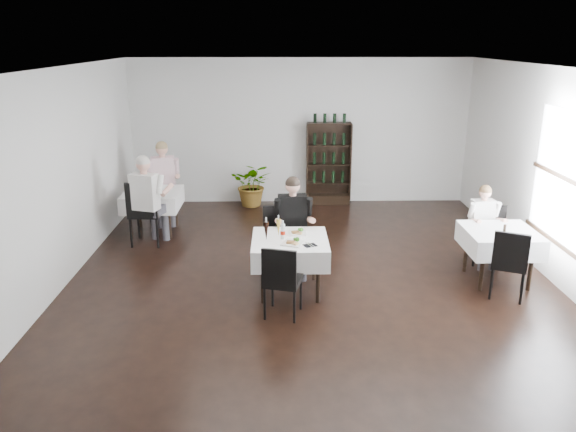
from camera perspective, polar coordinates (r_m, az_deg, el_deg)
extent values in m
plane|color=black|center=(7.93, 2.38, -7.56)|extent=(9.00, 9.00, 0.00)
plane|color=white|center=(7.18, 2.69, 14.63)|extent=(9.00, 9.00, 0.00)
plane|color=silver|center=(11.82, 1.21, 8.53)|extent=(7.00, 0.00, 7.00)
plane|color=silver|center=(3.29, 7.44, -17.39)|extent=(7.00, 0.00, 7.00)
plane|color=silver|center=(8.00, -23.38, 2.62)|extent=(0.00, 9.00, 9.00)
plane|color=silver|center=(8.39, 27.16, 2.76)|extent=(0.00, 9.00, 9.00)
cube|color=white|center=(8.37, 27.08, 3.09)|extent=(0.03, 2.20, 1.80)
cube|color=black|center=(8.61, 26.12, -2.83)|extent=(0.05, 2.30, 0.06)
cube|color=black|center=(11.98, 4.06, 1.76)|extent=(0.90, 0.28, 0.20)
cylinder|color=black|center=(7.44, -2.57, -6.33)|extent=(0.06, 0.06, 0.71)
cylinder|color=black|center=(8.11, -2.45, -4.23)|extent=(0.06, 0.06, 0.71)
cylinder|color=black|center=(7.46, 3.08, -6.28)|extent=(0.06, 0.06, 0.71)
cylinder|color=black|center=(8.13, 2.72, -4.19)|extent=(0.06, 0.06, 0.71)
cube|color=black|center=(7.64, 0.20, -2.63)|extent=(0.85, 0.85, 0.04)
cube|color=white|center=(7.67, 0.20, -3.40)|extent=(1.03, 1.03, 0.30)
cylinder|color=black|center=(10.13, -15.76, -0.37)|extent=(0.06, 0.06, 0.71)
cylinder|color=black|center=(10.76, -14.88, 0.75)|extent=(0.06, 0.06, 0.71)
cylinder|color=black|center=(9.98, -11.98, -0.35)|extent=(0.06, 0.06, 0.71)
cylinder|color=black|center=(10.62, -11.32, 0.78)|extent=(0.06, 0.06, 0.71)
cube|color=black|center=(10.26, -13.64, 2.22)|extent=(0.80, 0.80, 0.04)
cube|color=white|center=(10.29, -13.59, 1.63)|extent=(0.98, 0.98, 0.30)
cylinder|color=black|center=(8.23, 19.12, -4.91)|extent=(0.06, 0.06, 0.71)
cylinder|color=black|center=(8.83, 17.67, -3.23)|extent=(0.06, 0.06, 0.71)
cylinder|color=black|center=(8.49, 23.45, -4.74)|extent=(0.06, 0.06, 0.71)
cylinder|color=black|center=(9.07, 21.75, -3.13)|extent=(0.06, 0.06, 0.71)
cube|color=black|center=(8.52, 20.77, -1.63)|extent=(0.80, 0.80, 0.04)
cube|color=white|center=(8.56, 20.69, -2.33)|extent=(0.98, 0.98, 0.30)
imported|color=#225A1E|center=(11.71, -3.59, 3.24)|extent=(0.92, 0.83, 0.93)
cylinder|color=black|center=(8.20, -2.07, -4.94)|extent=(0.04, 0.04, 0.45)
cylinder|color=black|center=(8.57, -2.31, -3.93)|extent=(0.04, 0.04, 0.45)
cylinder|color=black|center=(8.24, 0.68, -4.81)|extent=(0.04, 0.04, 0.45)
cylinder|color=black|center=(8.60, 0.32, -3.81)|extent=(0.04, 0.04, 0.45)
cube|color=black|center=(8.31, -0.86, -2.72)|extent=(0.50, 0.50, 0.07)
cube|color=black|center=(8.41, -1.02, -0.53)|extent=(0.46, 0.10, 0.49)
cylinder|color=black|center=(7.32, 1.31, -7.92)|extent=(0.03, 0.03, 0.44)
cylinder|color=black|center=(6.99, 0.64, -9.22)|extent=(0.03, 0.03, 0.44)
cylinder|color=black|center=(7.40, -1.58, -7.62)|extent=(0.03, 0.03, 0.44)
cylinder|color=black|center=(7.07, -2.39, -8.89)|extent=(0.03, 0.03, 0.44)
cube|color=black|center=(7.09, -0.51, -6.61)|extent=(0.53, 0.53, 0.07)
cube|color=black|center=(6.81, -0.92, -5.32)|extent=(0.43, 0.16, 0.47)
cylinder|color=black|center=(10.98, -13.82, 0.46)|extent=(0.03, 0.03, 0.45)
cylinder|color=black|center=(11.34, -13.26, 1.04)|extent=(0.03, 0.03, 0.45)
cylinder|color=black|center=(10.87, -11.87, 0.43)|extent=(0.03, 0.03, 0.45)
cylinder|color=black|center=(11.23, -11.36, 1.01)|extent=(0.03, 0.03, 0.45)
cube|color=black|center=(11.04, -12.67, 1.99)|extent=(0.48, 0.48, 0.07)
cube|color=black|center=(11.16, -12.48, 3.57)|extent=(0.45, 0.08, 0.49)
cylinder|color=black|center=(10.03, -12.50, -0.88)|extent=(0.04, 0.04, 0.51)
cylinder|color=black|center=(9.62, -13.13, -1.73)|extent=(0.04, 0.04, 0.51)
cylinder|color=black|center=(10.15, -14.95, -0.85)|extent=(0.04, 0.04, 0.51)
cylinder|color=black|center=(9.75, -15.67, -1.68)|extent=(0.04, 0.04, 0.51)
cube|color=black|center=(9.80, -14.19, 0.33)|extent=(0.54, 0.54, 0.08)
cube|color=black|center=(9.50, -14.70, 1.65)|extent=(0.52, 0.08, 0.56)
cylinder|color=black|center=(9.11, 18.38, -3.63)|extent=(0.03, 0.03, 0.42)
cylinder|color=black|center=(9.45, 18.58, -2.88)|extent=(0.03, 0.03, 0.42)
cylinder|color=black|center=(9.10, 20.66, -3.91)|extent=(0.03, 0.03, 0.42)
cylinder|color=black|center=(9.44, 20.78, -3.15)|extent=(0.03, 0.03, 0.42)
cube|color=black|center=(9.19, 19.75, -2.01)|extent=(0.55, 0.55, 0.06)
cube|color=black|center=(9.30, 19.99, -0.21)|extent=(0.40, 0.21, 0.46)
cylinder|color=black|center=(8.42, 22.75, -5.82)|extent=(0.03, 0.03, 0.45)
cylinder|color=black|center=(8.06, 22.68, -6.85)|extent=(0.03, 0.03, 0.45)
cylinder|color=black|center=(8.42, 20.12, -5.50)|extent=(0.03, 0.03, 0.45)
cylinder|color=black|center=(8.06, 19.93, -6.51)|extent=(0.03, 0.03, 0.45)
cube|color=black|center=(8.14, 21.57, -4.54)|extent=(0.59, 0.59, 0.07)
cube|color=black|center=(7.86, 21.71, -3.30)|extent=(0.43, 0.23, 0.48)
cube|color=#414048|center=(8.16, -0.08, -2.44)|extent=(0.19, 0.44, 0.14)
cylinder|color=#414048|center=(8.11, 0.07, -5.02)|extent=(0.11, 0.11, 0.50)
cube|color=#414048|center=(8.19, 1.34, -2.38)|extent=(0.19, 0.44, 0.14)
cylinder|color=#414048|center=(8.13, 1.50, -4.95)|extent=(0.11, 0.11, 0.50)
cube|color=black|center=(8.25, 0.46, 0.25)|extent=(0.43, 0.27, 0.56)
cylinder|color=#D89B87|center=(7.97, -0.96, -0.55)|extent=(0.11, 0.32, 0.16)
cylinder|color=#D89B87|center=(8.03, 2.37, -0.42)|extent=(0.11, 0.32, 0.16)
sphere|color=#D89B87|center=(8.11, 0.48, 3.10)|extent=(0.21, 0.21, 0.21)
sphere|color=black|center=(8.10, 0.48, 3.31)|extent=(0.21, 0.21, 0.21)
cube|color=#414048|center=(10.73, -12.98, 2.22)|extent=(0.24, 0.47, 0.15)
cylinder|color=#414048|center=(10.64, -12.84, 0.20)|extent=(0.12, 0.12, 0.53)
cube|color=#414048|center=(10.73, -11.83, 2.30)|extent=(0.24, 0.47, 0.15)
cylinder|color=#414048|center=(10.64, -11.69, 0.28)|extent=(0.12, 0.12, 0.53)
cube|color=beige|center=(10.84, -12.55, 4.35)|extent=(0.47, 0.32, 0.59)
cylinder|color=#D89B87|center=(10.57, -13.85, 3.79)|extent=(0.15, 0.34, 0.17)
cylinder|color=#D89B87|center=(10.57, -11.17, 3.98)|extent=(0.15, 0.34, 0.17)
sphere|color=#D89B87|center=(10.73, -12.71, 6.67)|extent=(0.23, 0.23, 0.23)
sphere|color=olive|center=(10.72, -12.72, 6.84)|extent=(0.23, 0.23, 0.23)
cube|color=#414048|center=(9.70, -13.03, 0.62)|extent=(0.29, 0.48, 0.15)
cylinder|color=#414048|center=(9.96, -12.34, -0.95)|extent=(0.12, 0.12, 0.53)
cube|color=#414048|center=(9.81, -14.13, 0.73)|extent=(0.29, 0.48, 0.15)
cylinder|color=#414048|center=(10.07, -13.42, -0.83)|extent=(0.12, 0.12, 0.53)
cube|color=silver|center=(9.48, -14.37, 2.40)|extent=(0.49, 0.36, 0.60)
cylinder|color=#D89B87|center=(9.61, -12.18, 2.61)|extent=(0.19, 0.35, 0.17)
cylinder|color=#D89B87|center=(9.86, -14.72, 2.81)|extent=(0.19, 0.35, 0.17)
sphere|color=#D89B87|center=(9.40, -14.51, 5.12)|extent=(0.23, 0.23, 0.23)
sphere|color=beige|center=(9.39, -14.53, 5.31)|extent=(0.23, 0.23, 0.23)
cube|color=#414048|center=(9.03, 18.86, -1.99)|extent=(0.15, 0.37, 0.12)
cylinder|color=#414048|center=(8.99, 19.08, -3.97)|extent=(0.10, 0.10, 0.43)
cube|color=#414048|center=(9.10, 19.86, -1.94)|extent=(0.15, 0.37, 0.12)
cylinder|color=#414048|center=(9.06, 20.09, -3.91)|extent=(0.10, 0.10, 0.43)
cube|color=silver|center=(9.12, 19.12, 0.09)|extent=(0.36, 0.22, 0.48)
cylinder|color=#D89B87|center=(8.84, 18.54, -0.52)|extent=(0.09, 0.28, 0.14)
cylinder|color=#D89B87|center=(9.01, 20.87, -0.43)|extent=(0.09, 0.28, 0.14)
sphere|color=#D89B87|center=(9.00, 19.40, 2.27)|extent=(0.18, 0.18, 0.18)
sphere|color=brown|center=(9.00, 19.41, 2.43)|extent=(0.18, 0.18, 0.18)
cube|color=white|center=(7.82, 0.95, -1.74)|extent=(0.24, 0.24, 0.02)
cube|color=#573418|center=(7.80, 0.74, -1.65)|extent=(0.11, 0.10, 0.02)
sphere|color=#31771F|center=(7.85, 1.36, -1.38)|extent=(0.06, 0.06, 0.06)
cube|color=#9C7147|center=(7.76, 1.10, -1.76)|extent=(0.10, 0.09, 0.02)
cube|color=white|center=(7.44, 0.48, -2.78)|extent=(0.33, 0.33, 0.02)
cube|color=#573418|center=(7.41, 0.25, -2.68)|extent=(0.12, 0.10, 0.02)
sphere|color=#31771F|center=(7.47, 0.95, -2.38)|extent=(0.06, 0.06, 0.06)
cube|color=#9C7147|center=(7.38, 0.65, -2.81)|extent=(0.12, 0.11, 0.02)
cone|color=black|center=(7.54, -2.23, -1.54)|extent=(0.08, 0.08, 0.26)
cylinder|color=silver|center=(7.49, -2.24, -0.37)|extent=(0.02, 0.02, 0.06)
cone|color=gold|center=(7.72, -0.97, -1.17)|extent=(0.07, 0.07, 0.24)
cylinder|color=silver|center=(7.67, -0.98, -0.13)|extent=(0.02, 0.02, 0.06)
cylinder|color=silver|center=(7.59, -0.53, -1.59)|extent=(0.06, 0.06, 0.21)
cylinder|color=#B81A0A|center=(7.60, -0.53, -1.70)|extent=(0.07, 0.07, 0.05)
cylinder|color=silver|center=(7.55, -0.53, -0.65)|extent=(0.03, 0.03, 0.05)
cube|color=black|center=(7.39, 2.25, -2.99)|extent=(0.20, 0.18, 0.01)
cylinder|color=silver|center=(7.38, 2.11, -2.93)|extent=(0.08, 0.17, 0.01)
cylinder|color=silver|center=(7.38, 2.40, -2.93)|extent=(0.09, 0.17, 0.01)
cylinder|color=black|center=(8.46, 21.15, -1.15)|extent=(0.05, 0.05, 0.10)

